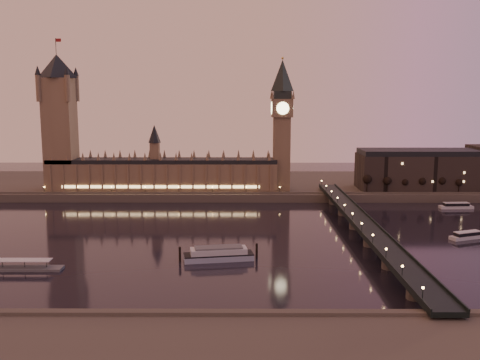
{
  "coord_description": "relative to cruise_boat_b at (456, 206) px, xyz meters",
  "views": [
    {
      "loc": [
        22.73,
        -298.43,
        79.7
      ],
      "look_at": [
        21.55,
        35.0,
        27.64
      ],
      "focal_mm": 40.0,
      "sensor_mm": 36.0,
      "label": 1
    }
  ],
  "objects": [
    {
      "name": "cruise_boat_b",
      "position": [
        0.0,
        0.0,
        0.0
      ],
      "size": [
        23.98,
        7.08,
        4.38
      ],
      "rotation": [
        0.0,
        0.0,
        0.05
      ],
      "color": "silver",
      "rests_on": "ground"
    },
    {
      "name": "big_ben",
      "position": [
        -123.34,
        41.55,
        62.02
      ],
      "size": [
        17.68,
        17.68,
        104.0
      ],
      "color": "brown",
      "rests_on": "ground"
    },
    {
      "name": "bare_tree_4",
      "position": [
        -1.52,
        29.56,
        13.1
      ],
      "size": [
        5.95,
        5.95,
        12.1
      ],
      "color": "black",
      "rests_on": "ground"
    },
    {
      "name": "ground",
      "position": [
        -177.33,
        -79.44,
        -1.93
      ],
      "size": [
        700.0,
        700.0,
        0.0
      ],
      "primitive_type": "plane",
      "color": "black",
      "rests_on": "ground"
    },
    {
      "name": "moored_barge",
      "position": [
        -166.04,
        -123.58,
        1.12
      ],
      "size": [
        38.92,
        14.96,
        7.23
      ],
      "rotation": [
        0.0,
        0.0,
        0.16
      ],
      "color": "#9AA9C4",
      "rests_on": "ground"
    },
    {
      "name": "pontoon_pier",
      "position": [
        -260.06,
        -138.95,
        -0.69
      ],
      "size": [
        43.18,
        7.2,
        11.51
      ],
      "color": "#595B5E",
      "rests_on": "ground"
    },
    {
      "name": "cruise_boat_c",
      "position": [
        -26.61,
        -83.14,
        -0.05
      ],
      "size": [
        22.0,
        12.96,
        4.27
      ],
      "rotation": [
        0.0,
        0.0,
        0.36
      ],
      "color": "silver",
      "rests_on": "ground"
    },
    {
      "name": "bare_tree_2",
      "position": [
        -29.31,
        29.56,
        13.1
      ],
      "size": [
        5.95,
        5.95,
        12.1
      ],
      "color": "black",
      "rests_on": "ground"
    },
    {
      "name": "westminster_bridge",
      "position": [
        -85.72,
        -79.44,
        3.59
      ],
      "size": [
        13.2,
        260.0,
        15.3
      ],
      "color": "black",
      "rests_on": "ground"
    },
    {
      "name": "bare_tree_3",
      "position": [
        -15.42,
        29.56,
        13.1
      ],
      "size": [
        5.95,
        5.95,
        12.1
      ],
      "color": "black",
      "rests_on": "ground"
    },
    {
      "name": "far_embankment",
      "position": [
        -147.33,
        85.56,
        1.07
      ],
      "size": [
        560.0,
        130.0,
        6.0
      ],
      "primitive_type": "cube",
      "color": "#423D35",
      "rests_on": "ground"
    },
    {
      "name": "city_block",
      "position": [
        17.61,
        51.49,
        20.31
      ],
      "size": [
        155.0,
        45.0,
        34.0
      ],
      "color": "black",
      "rests_on": "ground"
    },
    {
      "name": "palace_of_westminster",
      "position": [
        -217.45,
        41.55,
        19.78
      ],
      "size": [
        180.0,
        26.62,
        52.0
      ],
      "color": "brown",
      "rests_on": "ground"
    },
    {
      "name": "bare_tree_0",
      "position": [
        -57.1,
        29.56,
        13.1
      ],
      "size": [
        5.95,
        5.95,
        12.1
      ],
      "color": "black",
      "rests_on": "ground"
    },
    {
      "name": "victoria_tower",
      "position": [
        -297.33,
        41.56,
        63.86
      ],
      "size": [
        31.68,
        31.68,
        118.0
      ],
      "color": "brown",
      "rests_on": "ground"
    },
    {
      "name": "bare_tree_5",
      "position": [
        12.37,
        29.56,
        13.1
      ],
      "size": [
        5.95,
        5.95,
        12.1
      ],
      "color": "black",
      "rests_on": "ground"
    },
    {
      "name": "bare_tree_1",
      "position": [
        -43.21,
        29.56,
        13.1
      ],
      "size": [
        5.95,
        5.95,
        12.1
      ],
      "color": "black",
      "rests_on": "ground"
    }
  ]
}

